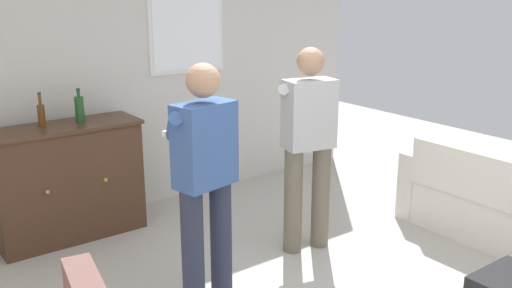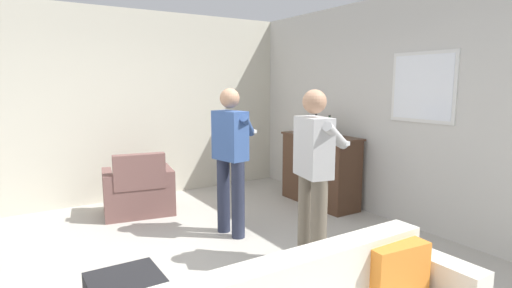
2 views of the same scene
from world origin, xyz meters
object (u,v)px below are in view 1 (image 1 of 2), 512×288
at_px(bottle_liquor_amber, 41,114).
at_px(person_standing_right, 308,140).
at_px(bottle_wine_green, 80,109).
at_px(person_standing_left, 204,176).
at_px(sideboard_cabinet, 68,182).

relative_size(bottle_liquor_amber, person_standing_right, 0.17).
bearing_deg(person_standing_right, bottle_wine_green, 133.49).
height_order(person_standing_left, person_standing_right, same).
xyz_separation_m(sideboard_cabinet, bottle_liquor_amber, (-0.15, 0.04, 0.61)).
relative_size(sideboard_cabinet, person_standing_left, 0.75).
bearing_deg(bottle_wine_green, sideboard_cabinet, -175.73).
bearing_deg(person_standing_left, sideboard_cabinet, 102.41).
xyz_separation_m(sideboard_cabinet, bottle_wine_green, (0.16, 0.01, 0.62)).
bearing_deg(person_standing_right, bottle_liquor_amber, 138.89).
relative_size(bottle_wine_green, person_standing_right, 0.17).
height_order(bottle_wine_green, person_standing_right, person_standing_right).
bearing_deg(person_standing_left, person_standing_right, 12.71).
distance_m(sideboard_cabinet, person_standing_left, 1.75).
distance_m(sideboard_cabinet, bottle_liquor_amber, 0.63).
bearing_deg(bottle_liquor_amber, person_standing_left, -73.04).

